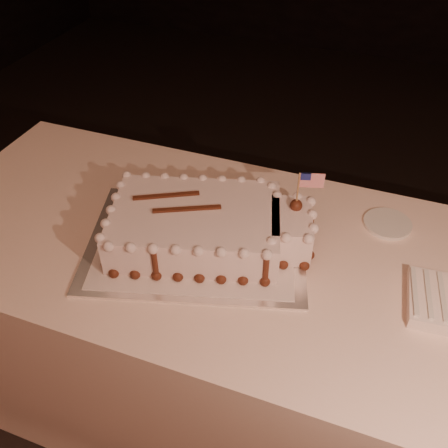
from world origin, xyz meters
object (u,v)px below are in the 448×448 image
(sheet_cake, at_px, (207,226))
(banquet_table, at_px, (321,360))
(cake_board, at_px, (197,242))
(side_plate, at_px, (387,224))

(sheet_cake, bearing_deg, banquet_table, 1.10)
(cake_board, relative_size, side_plate, 4.33)
(sheet_cake, height_order, side_plate, sheet_cake)
(cake_board, height_order, side_plate, side_plate)
(banquet_table, xyz_separation_m, sheet_cake, (-0.36, -0.01, 0.44))
(banquet_table, xyz_separation_m, side_plate, (0.09, 0.24, 0.38))
(banquet_table, distance_m, sheet_cake, 0.57)
(cake_board, bearing_deg, sheet_cake, 0.25)
(cake_board, relative_size, sheet_cake, 1.02)
(banquet_table, bearing_deg, side_plate, 69.69)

